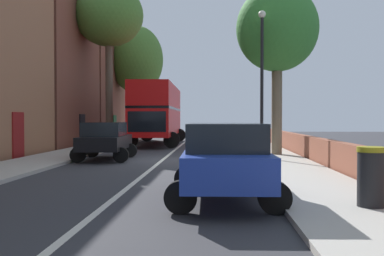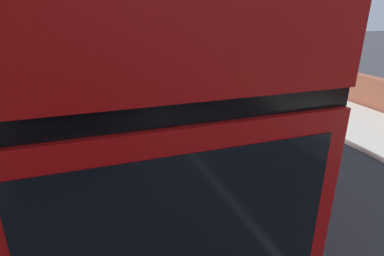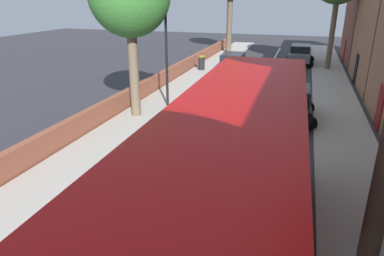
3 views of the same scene
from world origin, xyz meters
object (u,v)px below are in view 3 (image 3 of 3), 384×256
Objects in this scene: lamppost_right at (166,39)px; litter_bin_right at (202,63)px; parked_car_grey_left_1 at (300,54)px; parked_car_blue_right_2 at (232,63)px; parked_car_black_left_0 at (292,102)px; double_decker_bus at (233,188)px.

litter_bin_right is at bearing -84.54° from lamppost_right.
parked_car_grey_left_1 reaches higher than parked_car_blue_right_2.
parked_car_grey_left_1 is 0.73× the size of lamppost_right.
parked_car_black_left_0 is 7.38m from lamppost_right.
parked_car_grey_left_1 is at bearing -126.71° from parked_car_blue_right_2.
litter_bin_right is at bearing -20.00° from parked_car_blue_right_2.
double_decker_bus reaches higher than parked_car_black_left_0.
lamppost_right is 10.96m from litter_bin_right.
double_decker_bus reaches higher than litter_bin_right.
double_decker_bus is 1.82× the size of lamppost_right.
parked_car_grey_left_1 is at bearing -90.02° from parked_car_black_left_0.
parked_car_blue_right_2 is at bearing -100.79° from lamppost_right.
parked_car_black_left_0 is 10.69m from parked_car_blue_right_2.
parked_car_black_left_0 is 3.63× the size of litter_bin_right.
parked_car_blue_right_2 is at bearing 53.29° from parked_car_grey_left_1.
parked_car_blue_right_2 is (5.00, -9.45, 0.03)m from parked_car_black_left_0.
litter_bin_right is (7.80, -10.47, -0.23)m from parked_car_black_left_0.
double_decker_bus is at bearing 117.10° from lamppost_right.
double_decker_bus is 11.83m from parked_car_black_left_0.
double_decker_bus reaches higher than parked_car_grey_left_1.
parked_car_black_left_0 is at bearing 117.87° from parked_car_blue_right_2.
parked_car_blue_right_2 reaches higher than parked_car_black_left_0.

